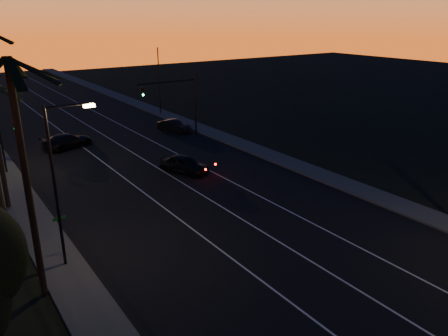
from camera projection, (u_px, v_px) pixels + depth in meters
road at (162, 175)px, 37.76m from camera, size 20.00×170.00×0.01m
sidewalk_left at (24, 204)px, 31.74m from camera, size 2.40×170.00×0.16m
sidewalk_right at (262, 152)px, 43.74m from camera, size 2.40×170.00×0.16m
lane_stripe_left at (129, 182)px, 36.15m from camera, size 0.12×160.00×0.01m
lane_stripe_mid at (167, 174)px, 38.03m from camera, size 0.12×160.00×0.01m
lane_stripe_right at (201, 166)px, 39.90m from camera, size 0.12×160.00×0.01m
palm_near at (23, 159)px, 19.35m from camera, size 4.25×4.16×11.53m
streetlight_left_near at (59, 175)px, 22.50m from camera, size 2.55×0.26×9.00m
streetlight_left_far at (1, 116)px, 36.56m from camera, size 2.55×0.26×8.50m
street_sign at (61, 231)px, 24.45m from camera, size 0.70×0.06×2.60m
signal_mast at (177, 95)px, 47.75m from camera, size 7.10×0.41×7.00m
signal_post at (16, 134)px, 39.46m from camera, size 0.28×0.37×4.20m
far_pole_right at (159, 82)px, 59.23m from camera, size 0.14×0.14×9.00m
lead_car at (184, 164)px, 38.04m from camera, size 3.73×5.33×1.55m
right_car at (174, 126)px, 51.44m from camera, size 3.07×4.50×1.41m
cross_car at (68, 141)px, 45.05m from camera, size 5.74×3.77×1.55m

